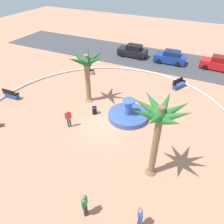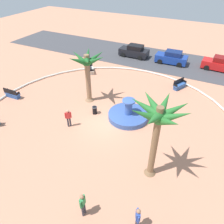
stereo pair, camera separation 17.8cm
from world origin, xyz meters
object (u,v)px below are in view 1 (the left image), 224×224
(person_cyclist_helmet, at_px, (140,218))
(parked_car_third, at_px, (218,63))
(bench_southeast, at_px, (90,70))
(trash_bin, at_px, (95,110))
(bench_southwest, at_px, (11,95))
(person_cyclist_photo, at_px, (85,204))
(parked_car_second, at_px, (170,57))
(person_pedestrian_stroll, at_px, (68,118))
(palm_tree_by_curb, at_px, (159,120))
(bench_north, at_px, (179,85))
(palm_tree_near_fountain, at_px, (87,67))
(parked_car_leftmost, at_px, (133,51))
(fountain, at_px, (128,115))

(person_cyclist_helmet, distance_m, parked_car_third, 22.41)
(bench_southeast, xyz_separation_m, trash_bin, (4.68, -7.08, 0.04))
(bench_southwest, relative_size, trash_bin, 2.22)
(person_cyclist_photo, relative_size, parked_car_second, 0.42)
(parked_car_third, bearing_deg, person_pedestrian_stroll, -120.12)
(palm_tree_by_curb, height_order, bench_southwest, palm_tree_by_curb)
(bench_north, height_order, parked_car_third, parked_car_third)
(palm_tree_near_fountain, height_order, parked_car_second, palm_tree_near_fountain)
(trash_bin, bearing_deg, palm_tree_by_curb, -31.43)
(palm_tree_by_curb, xyz_separation_m, bench_southwest, (-15.10, 2.61, -3.93))
(palm_tree_near_fountain, height_order, parked_car_leftmost, palm_tree_near_fountain)
(parked_car_third, bearing_deg, palm_tree_by_curb, -97.88)
(bench_southeast, bearing_deg, parked_car_second, 41.60)
(fountain, bearing_deg, palm_tree_near_fountain, 168.33)
(palm_tree_near_fountain, height_order, bench_north, palm_tree_near_fountain)
(bench_north, bearing_deg, parked_car_leftmost, 141.24)
(palm_tree_by_curb, height_order, person_cyclist_photo, palm_tree_by_curb)
(palm_tree_near_fountain, relative_size, parked_car_second, 1.20)
(person_cyclist_helmet, bearing_deg, palm_tree_near_fountain, 132.53)
(bench_southeast, bearing_deg, parked_car_leftmost, 68.78)
(fountain, xyz_separation_m, bench_southeast, (-7.56, 6.30, 0.06))
(trash_bin, relative_size, person_pedestrian_stroll, 0.44)
(palm_tree_near_fountain, height_order, trash_bin, palm_tree_near_fountain)
(bench_southeast, height_order, parked_car_leftmost, parked_car_leftmost)
(person_pedestrian_stroll, bearing_deg, bench_southwest, 171.64)
(person_cyclist_photo, relative_size, parked_car_leftmost, 0.43)
(fountain, distance_m, bench_north, 7.71)
(bench_southwest, relative_size, person_pedestrian_stroll, 0.99)
(parked_car_leftmost, bearing_deg, fountain, -70.06)
(bench_southwest, xyz_separation_m, parked_car_second, (11.93, 15.46, 0.43))
(fountain, height_order, person_cyclist_photo, fountain)
(palm_tree_near_fountain, distance_m, person_cyclist_photo, 11.66)
(fountain, height_order, person_cyclist_helmet, fountain)
(fountain, xyz_separation_m, person_cyclist_photo, (1.25, -8.94, 0.68))
(palm_tree_by_curb, xyz_separation_m, parked_car_second, (-3.17, 18.06, -3.50))
(fountain, height_order, parked_car_leftmost, fountain)
(palm_tree_by_curb, bearing_deg, bench_southeast, 135.27)
(palm_tree_by_curb, bearing_deg, fountain, 127.01)
(trash_bin, xyz_separation_m, parked_car_leftmost, (-1.95, 14.10, 0.39))
(person_pedestrian_stroll, bearing_deg, person_cyclist_helmet, -32.84)
(person_pedestrian_stroll, distance_m, parked_car_third, 19.90)
(bench_north, relative_size, parked_car_second, 0.41)
(fountain, height_order, trash_bin, fountain)
(parked_car_second, bearing_deg, fountain, -91.65)
(bench_southeast, height_order, parked_car_third, parked_car_third)
(bench_north, height_order, trash_bin, bench_north)
(bench_north, xyz_separation_m, bench_southwest, (-14.37, -9.28, 0.00))
(bench_north, height_order, person_pedestrian_stroll, person_pedestrian_stroll)
(palm_tree_near_fountain, distance_m, parked_car_third, 17.02)
(fountain, distance_m, bench_southwest, 11.74)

